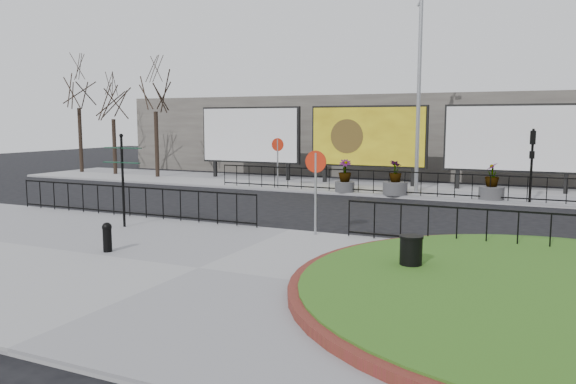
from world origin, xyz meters
The scene contains 25 objects.
ground centered at (0.00, 0.00, 0.00)m, with size 90.00×90.00×0.00m, color black.
pavement_near centered at (0.00, -5.00, 0.06)m, with size 30.00×10.00×0.12m, color gray.
pavement_far centered at (0.00, 12.00, 0.06)m, with size 44.00×6.00×0.12m, color gray.
brick_edge centered at (7.50, -4.00, 0.21)m, with size 10.40×10.40×0.18m, color maroon.
grass_lawn centered at (7.50, -4.00, 0.23)m, with size 10.00×10.00×0.22m, color #2B5516.
railing_near_left centered at (-6.00, -0.30, 0.67)m, with size 10.00×0.10×1.10m, color black, non-canonical shape.
railing_near_right centered at (6.50, -0.30, 0.67)m, with size 9.00×0.10×1.10m, color black, non-canonical shape.
railing_far centered at (1.00, 9.30, 0.67)m, with size 18.00×0.10×1.10m, color black, non-canonical shape.
speed_sign_far centered at (-5.00, 9.40, 1.92)m, with size 0.64×0.07×2.47m.
speed_sign_near centered at (1.00, -0.40, 1.92)m, with size 0.64×0.07×2.47m.
billboard_left centered at (-8.50, 12.97, 2.60)m, with size 6.20×0.31×4.10m.
billboard_mid centered at (-1.50, 12.97, 2.60)m, with size 6.20×0.31×4.10m.
billboard_right centered at (5.50, 12.97, 2.60)m, with size 6.20×0.31×4.10m.
lamp_post centered at (1.51, 11.00, 4.83)m, with size 0.74×0.18×9.23m.
signal_pole_a centered at (6.50, 9.34, 2.10)m, with size 0.22×0.26×3.00m.
tree_left centered at (-14.00, 11.50, 3.62)m, with size 2.00×2.00×7.00m, color #2D2119, non-canonical shape.
tree_mid centered at (-17.50, 11.80, 3.22)m, with size 2.00×2.00×6.20m, color #2D2119, non-canonical shape.
tree_far centered at (-20.50, 12.00, 3.87)m, with size 2.00×2.00×7.50m, color #2D2119, non-canonical shape.
building_backdrop centered at (0.00, 22.00, 2.50)m, with size 40.00×10.00×5.00m, color #67625A.
fingerpost_sign centered at (-4.95, -1.79, 1.89)m, with size 1.37×0.25×2.93m.
bollard centered at (-3.00, -4.64, 0.53)m, with size 0.25×0.25×0.76m.
litter_bin centered at (4.50, -3.50, 0.55)m, with size 0.52×0.52×0.86m.
planter_a centered at (-1.50, 9.40, 0.72)m, with size 0.91×0.91×1.53m.
planter_b centered at (0.90, 9.40, 0.64)m, with size 1.10×1.10×1.56m.
planter_c centered at (4.99, 9.60, 0.68)m, with size 1.05×1.05×1.57m.
Camera 1 is at (7.09, -15.43, 3.46)m, focal length 35.00 mm.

